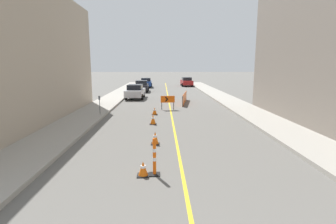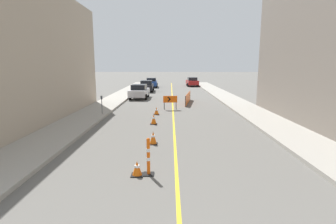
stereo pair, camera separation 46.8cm
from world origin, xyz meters
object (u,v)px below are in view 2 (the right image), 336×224
at_px(parked_car_curb_mid, 147,86).
at_px(parking_meter_near_curb, 102,101).
at_px(traffic_cone_fourth, 154,119).
at_px(delineator_post_front, 148,159).
at_px(traffic_cone_third, 153,138).
at_px(parked_car_curb_far, 152,83).
at_px(traffic_cone_second, 137,168).
at_px(arrow_barricade_primary, 170,100).
at_px(parked_car_curb_near, 139,91).
at_px(traffic_cone_fifth, 156,111).
at_px(parked_car_opposite_side, 192,82).

distance_m(parked_car_curb_mid, parking_meter_near_curb, 18.37).
bearing_deg(traffic_cone_fourth, delineator_post_front, -87.67).
xyz_separation_m(traffic_cone_third, parking_meter_near_curb, (-4.18, 6.83, 0.83)).
relative_size(traffic_cone_fourth, parked_car_curb_far, 0.14).
relative_size(traffic_cone_second, arrow_barricade_primary, 0.43).
distance_m(traffic_cone_third, parking_meter_near_curb, 8.05).
bearing_deg(parked_car_curb_near, traffic_cone_fifth, -73.34).
bearing_deg(arrow_barricade_primary, parked_car_curb_near, 109.41).
relative_size(traffic_cone_second, parked_car_curb_mid, 0.12).
height_order(traffic_cone_fourth, traffic_cone_fifth, traffic_cone_fourth).
distance_m(traffic_cone_second, parked_car_curb_far, 36.27).
xyz_separation_m(traffic_cone_fourth, traffic_cone_fifth, (0.00, 3.29, -0.04)).
xyz_separation_m(traffic_cone_fourth, parked_car_curb_mid, (-2.32, 20.86, 0.49)).
distance_m(parked_car_curb_near, parked_car_opposite_side, 19.25).
bearing_deg(parked_car_opposite_side, traffic_cone_fourth, -102.29).
relative_size(traffic_cone_third, parked_car_curb_far, 0.14).
bearing_deg(parked_car_curb_far, parked_car_opposite_side, 16.80).
distance_m(traffic_cone_fourth, traffic_cone_fifth, 3.29).
height_order(traffic_cone_third, parked_car_curb_near, parked_car_curb_near).
bearing_deg(traffic_cone_third, arrow_barricade_primary, 85.36).
bearing_deg(arrow_barricade_primary, delineator_post_front, -98.53).
relative_size(traffic_cone_second, parked_car_curb_far, 0.12).
xyz_separation_m(traffic_cone_second, parking_meter_near_curb, (-3.87, 10.43, 0.88)).
bearing_deg(parked_car_curb_near, arrow_barricade_primary, -62.52).
bearing_deg(traffic_cone_fifth, parked_car_curb_mid, 97.53).
relative_size(traffic_cone_fifth, parked_car_curb_mid, 0.13).
relative_size(traffic_cone_third, delineator_post_front, 0.47).
distance_m(traffic_cone_second, traffic_cone_fifth, 11.15).
xyz_separation_m(parked_car_curb_far, parked_car_opposite_side, (7.10, 2.46, 0.00)).
height_order(traffic_cone_third, parked_car_curb_mid, parked_car_curb_mid).
bearing_deg(traffic_cone_second, parked_car_curb_far, 93.29).
relative_size(traffic_cone_fourth, traffic_cone_fifth, 1.13).
bearing_deg(parked_car_curb_far, traffic_cone_fifth, -87.37).
xyz_separation_m(parked_car_curb_near, parked_car_curb_far, (0.28, 15.32, 0.00)).
height_order(traffic_cone_fifth, parked_car_opposite_side, parked_car_opposite_side).
xyz_separation_m(traffic_cone_fifth, parked_car_curb_near, (-2.43, 9.74, 0.52)).
bearing_deg(parked_car_curb_near, traffic_cone_second, -80.91).
bearing_deg(arrow_barricade_primary, traffic_cone_fifth, -120.17).
bearing_deg(parking_meter_near_curb, traffic_cone_fifth, 10.44).
distance_m(traffic_cone_fifth, parked_car_curb_near, 10.05).
relative_size(parked_car_curb_far, parked_car_opposite_side, 0.99).
relative_size(traffic_cone_third, traffic_cone_fifth, 1.10).
distance_m(parked_car_curb_far, parked_car_opposite_side, 7.52).
relative_size(traffic_cone_third, traffic_cone_fourth, 0.97).
xyz_separation_m(delineator_post_front, parked_car_opposite_side, (4.64, 38.60, 0.23)).
height_order(parked_car_curb_near, parked_car_curb_far, same).
height_order(traffic_cone_third, parked_car_opposite_side, parked_car_opposite_side).
bearing_deg(parked_car_curb_mid, parked_car_opposite_side, 52.50).
bearing_deg(traffic_cone_fifth, parked_car_curb_far, 94.91).
relative_size(delineator_post_front, parked_car_opposite_side, 0.30).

